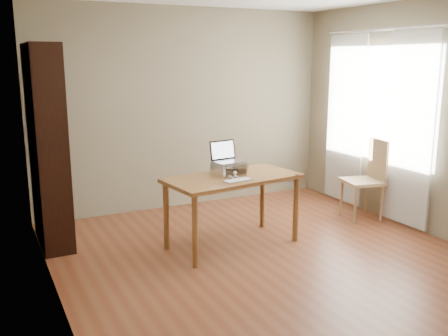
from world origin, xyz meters
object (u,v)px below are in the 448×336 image
cat (225,169)px  chair (367,176)px  bookshelf (48,147)px  desk (233,185)px  laptop (227,156)px  keyboard (238,181)px

cat → chair: chair is taller
bookshelf → cat: bookshelf is taller
desk → cat: cat is taller
bookshelf → laptop: bearing=-25.0°
desk → chair: bearing=-5.0°
laptop → chair: bearing=-9.0°
bookshelf → desk: bookshelf is taller
bookshelf → chair: bookshelf is taller
keyboard → laptop: bearing=72.7°
desk → laptop: laptop is taller
bookshelf → chair: 3.74m
bookshelf → laptop: size_ratio=6.35×
desk → chair: 1.93m
keyboard → cat: cat is taller
cat → desk: bearing=-75.0°
laptop → keyboard: laptop is taller
desk → keyboard: size_ratio=4.69×
cat → keyboard: bearing=-93.7°
keyboard → cat: bearing=76.8°
laptop → cat: laptop is taller
laptop → keyboard: size_ratio=1.05×
laptop → bookshelf: bearing=147.3°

